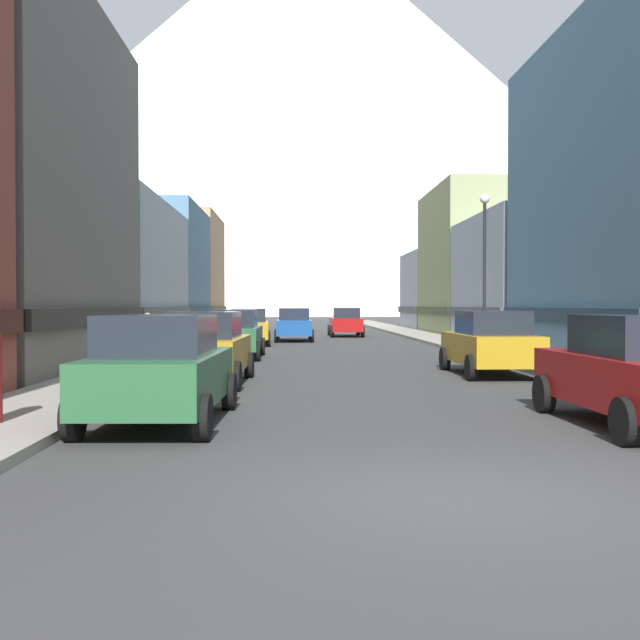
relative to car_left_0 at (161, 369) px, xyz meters
The scene contains 21 objects.
ground_plane 6.25m from the car_left_0, 52.03° to the right, with size 400.00×400.00×0.00m, color #383838.
sidewalk_left 30.24m from the car_left_0, 94.65° to the left, with size 2.50×100.00×0.15m, color gray.
sidewalk_right 31.77m from the car_left_0, 71.55° to the left, with size 2.50×100.00×0.15m, color gray.
storefront_left_2 25.16m from the car_left_0, 107.49° to the left, with size 7.96×13.56×6.72m.
storefront_left_3 37.15m from the car_left_0, 100.67° to the left, with size 6.62×11.18×8.11m.
storefront_left_4 48.42m from the car_left_0, 98.37° to the left, with size 6.97×11.21×8.93m.
storefront_right_2 30.02m from the car_left_0, 60.99° to the left, with size 6.74×11.23×6.48m.
storefront_right_3 40.98m from the car_left_0, 67.97° to the left, with size 8.31×11.67×9.59m.
storefront_right_4 51.15m from the car_left_0, 71.69° to the left, with size 9.80×9.04×6.12m.
car_left_0 is the anchor object (origin of this frame).
car_left_1 6.31m from the car_left_0, 90.00° to the left, with size 2.20×4.46×1.78m.
car_left_2 15.59m from the car_left_0, 90.00° to the left, with size 2.10×4.42×1.78m.
car_left_3 24.79m from the car_left_0, 89.99° to the left, with size 2.22×4.47×1.78m.
car_right_0 7.63m from the car_left_0, ahead, with size 2.11×4.42×1.78m.
car_right_1 11.39m from the car_left_0, 48.14° to the left, with size 2.09×4.42×1.78m.
car_driving_0 29.06m from the car_left_0, 85.66° to the left, with size 2.06×4.40×1.78m.
car_driving_1 35.39m from the car_left_0, 81.22° to the left, with size 2.06×4.40×1.78m.
pedestrian_1 12.77m from the car_left_0, 38.05° to the left, with size 0.36×0.36×1.54m.
pedestrian_2 12.16m from the car_left_0, 101.62° to the left, with size 0.36×0.36×1.55m.
streetlamp_right 18.16m from the car_left_0, 59.23° to the left, with size 0.36×0.36×5.86m.
mountain_backdrop 264.34m from the car_left_0, 88.89° to the left, with size 279.88×279.88×139.80m, color silver.
Camera 1 is at (-1.65, -7.65, 1.93)m, focal length 43.17 mm.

